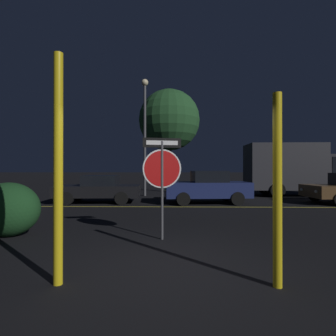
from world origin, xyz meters
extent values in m
plane|color=black|center=(0.00, 0.00, 0.00)|extent=(260.00, 260.00, 0.00)
cube|color=gold|center=(0.00, 6.98, 0.00)|extent=(39.25, 0.12, 0.01)
cylinder|color=#4C4C51|center=(-0.17, 1.80, 1.12)|extent=(0.06, 0.06, 2.25)
cylinder|color=white|center=(-0.17, 1.80, 1.62)|extent=(0.88, 0.18, 0.89)
cylinder|color=#B71414|center=(-0.17, 1.80, 1.62)|extent=(0.81, 0.18, 0.82)
cube|color=black|center=(-0.17, 1.80, 2.21)|extent=(0.88, 0.19, 0.22)
cube|color=white|center=(-0.17, 1.80, 2.21)|extent=(0.72, 0.17, 0.10)
cylinder|color=yellow|center=(-1.51, -0.57, 1.62)|extent=(0.13, 0.13, 3.24)
cylinder|color=yellow|center=(1.52, -0.58, 1.33)|extent=(0.12, 0.12, 2.65)
ellipsoid|color=#19421E|center=(-3.87, 2.00, 0.64)|extent=(1.48, 1.16, 1.29)
sphere|color=#F4EFCC|center=(-7.05, 6.37, 0.69)|extent=(0.14, 0.14, 0.14)
cube|color=black|center=(-3.53, 8.33, 0.56)|extent=(4.03, 2.09, 0.53)
cube|color=black|center=(-3.42, 8.34, 1.07)|extent=(1.67, 1.67, 0.48)
cylinder|color=black|center=(-4.69, 7.37, 0.30)|extent=(0.61, 0.24, 0.60)
cylinder|color=black|center=(-4.81, 9.12, 0.30)|extent=(0.61, 0.24, 0.60)
cylinder|color=black|center=(-2.26, 7.54, 0.30)|extent=(0.61, 0.24, 0.60)
cylinder|color=black|center=(-2.38, 9.29, 0.30)|extent=(0.61, 0.24, 0.60)
sphere|color=#F4EFCC|center=(-5.48, 7.63, 0.59)|extent=(0.14, 0.14, 0.14)
sphere|color=#F4EFCC|center=(-5.56, 8.76, 0.59)|extent=(0.14, 0.14, 0.14)
cube|color=navy|center=(1.64, 8.27, 0.65)|extent=(4.04, 2.15, 0.70)
cube|color=black|center=(1.75, 8.28, 1.27)|extent=(1.69, 1.69, 0.53)
cylinder|color=black|center=(0.51, 7.30, 0.30)|extent=(0.61, 0.25, 0.60)
cylinder|color=black|center=(0.36, 9.04, 0.30)|extent=(0.61, 0.25, 0.60)
cylinder|color=black|center=(2.92, 7.51, 0.30)|extent=(0.61, 0.25, 0.60)
cylinder|color=black|center=(2.77, 9.25, 0.30)|extent=(0.61, 0.25, 0.60)
sphere|color=#F4EFCC|center=(-0.29, 7.54, 0.69)|extent=(0.14, 0.14, 0.14)
sphere|color=#F4EFCC|center=(-0.38, 8.67, 0.69)|extent=(0.14, 0.14, 0.14)
cylinder|color=black|center=(7.18, 9.17, 0.30)|extent=(0.61, 0.23, 0.60)
sphere|color=#F4EFCC|center=(6.42, 7.61, 0.61)|extent=(0.14, 0.14, 0.14)
sphere|color=#F4EFCC|center=(6.35, 8.80, 0.61)|extent=(0.14, 0.14, 0.14)
cube|color=#2D2D33|center=(6.71, 11.76, 1.76)|extent=(4.36, 2.18, 2.72)
cylinder|color=black|center=(10.15, 12.74, 0.42)|extent=(0.84, 0.29, 0.84)
cylinder|color=black|center=(5.95, 12.79, 0.42)|extent=(0.84, 0.29, 0.84)
cylinder|color=black|center=(5.93, 10.74, 0.42)|extent=(0.84, 0.29, 0.84)
cylinder|color=#4C4C51|center=(-1.67, 11.59, 3.32)|extent=(0.16, 0.16, 6.65)
sphere|color=#F9E5B2|center=(-1.67, 11.59, 6.86)|extent=(0.41, 0.41, 0.41)
cylinder|color=#422D1E|center=(-0.25, 14.41, 1.77)|extent=(0.32, 0.32, 3.55)
sphere|color=#235128|center=(-0.25, 14.41, 5.10)|extent=(4.33, 4.33, 4.33)
camera|label=1|loc=(0.11, -4.18, 1.61)|focal=28.00mm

